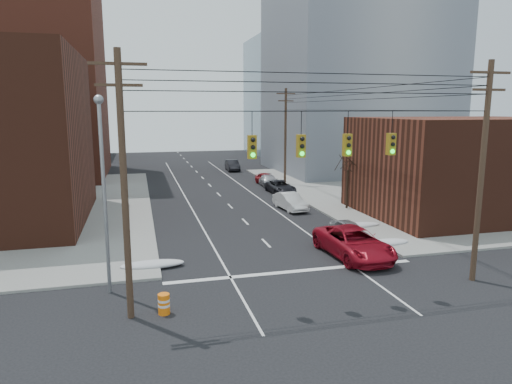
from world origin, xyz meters
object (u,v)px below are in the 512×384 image
lot_car_a (38,211)px  construction_barrel (164,304)px  parked_car_b (290,201)px  parked_car_c (280,187)px  parked_car_f (232,165)px  parked_car_d (269,181)px  lot_car_c (19,206)px  parked_car_a (349,230)px  lot_car_b (42,205)px  red_pickup (353,243)px  parked_car_e (266,179)px

lot_car_a → construction_barrel: (8.54, -19.08, -0.39)m
parked_car_b → parked_car_c: 7.99m
parked_car_f → lot_car_a: bearing=-126.2°
parked_car_d → lot_car_c: lot_car_c is taller
parked_car_d → lot_car_c: (-23.98, -8.77, 0.22)m
construction_barrel → parked_car_a: bearing=33.8°
construction_barrel → lot_car_b: bearing=111.8°
parked_car_c → parked_car_f: parked_car_f is taller
parked_car_a → lot_car_a: bearing=148.5°
red_pickup → lot_car_a: 24.38m
parked_car_e → lot_car_b: lot_car_b is taller
red_pickup → parked_car_a: 3.86m
parked_car_a → parked_car_f: size_ratio=0.78×
parked_car_c → parked_car_d: (0.00, 4.34, -0.03)m
parked_car_f → construction_barrel: bearing=-102.6°
parked_car_b → parked_car_f: (0.32, 26.60, 0.03)m
lot_car_b → parked_car_b: bearing=-85.5°
parked_car_f → lot_car_c: 32.46m
red_pickup → lot_car_b: 26.22m
parked_car_b → red_pickup: bearing=-98.5°
parked_car_a → lot_car_b: lot_car_b is taller
parked_car_e → parked_car_d: bearing=-93.8°
construction_barrel → lot_car_a: bearing=114.1°
parked_car_c → red_pickup: bearing=-98.2°
parked_car_d → lot_car_b: size_ratio=0.97×
parked_car_c → parked_car_d: parked_car_c is taller
parked_car_f → construction_barrel: parked_car_f is taller
parked_car_c → lot_car_c: size_ratio=0.99×
lot_car_a → construction_barrel: 20.91m
parked_car_a → construction_barrel: size_ratio=4.07×
red_pickup → construction_barrel: 12.44m
lot_car_b → construction_barrel: 23.53m
parked_car_a → construction_barrel: bearing=-151.6°
parked_car_a → parked_car_b: bearing=90.1°
parked_car_f → construction_barrel: (-12.24, -44.87, -0.30)m
red_pickup → parked_car_e: (2.14, 26.74, -0.18)m
lot_car_c → construction_barrel: lot_car_c is taller
red_pickup → parked_car_d: size_ratio=1.42×
red_pickup → construction_barrel: bearing=-159.4°
parked_car_f → lot_car_b: size_ratio=1.03×
lot_car_b → construction_barrel: bearing=-143.8°
lot_car_b → lot_car_a: bearing=-161.6°
red_pickup → parked_car_b: (0.54, 13.25, -0.13)m
parked_car_b → parked_car_e: 13.59m
red_pickup → parked_car_d: bearing=82.0°
parked_car_b → parked_car_d: 12.27m
construction_barrel → parked_car_c: bearing=62.6°
parked_car_c → construction_barrel: (-13.52, -26.09, -0.20)m
parked_car_a → parked_car_b: size_ratio=0.82×
parked_car_d → lot_car_a: lot_car_a is taller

